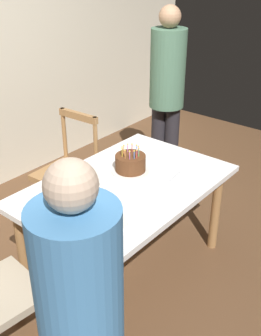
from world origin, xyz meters
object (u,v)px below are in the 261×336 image
birthday_cake (130,164)px  chair_spindle_back (68,173)px  person_guest (167,90)px  dining_table (126,195)px  plate_near_celebrant (110,221)px  person_celebrant (82,323)px  plate_far_side (95,177)px

birthday_cake → chair_spindle_back: (0.03, 0.71, -0.33)m
person_guest → dining_table: bearing=-156.8°
dining_table → person_guest: (1.21, 0.52, 0.36)m
plate_near_celebrant → person_guest: (1.61, 0.73, 0.26)m
birthday_cake → chair_spindle_back: bearing=87.7°
dining_table → birthday_cake: birthday_cake is taller
dining_table → chair_spindle_back: 0.84m
person_celebrant → chair_spindle_back: bearing=49.4°
chair_spindle_back → person_celebrant: person_celebrant is taller
dining_table → plate_far_side: plate_far_side is taller
dining_table → birthday_cake: size_ratio=5.22×
dining_table → chair_spindle_back: chair_spindle_back is taller
dining_table → plate_near_celebrant: plate_near_celebrant is taller
dining_table → birthday_cake: (0.15, 0.09, 0.15)m
chair_spindle_back → dining_table: bearing=-102.9°
birthday_cake → plate_near_celebrant: size_ratio=1.27×
dining_table → person_guest: 1.36m
birthday_cake → person_guest: 1.15m
chair_spindle_back → person_celebrant: size_ratio=0.60×
chair_spindle_back → plate_far_side: bearing=-113.7°
plate_far_side → person_celebrant: size_ratio=0.14×
person_celebrant → person_guest: size_ratio=0.91×
plate_far_side → person_guest: size_ratio=0.13×
dining_table → chair_spindle_back: bearing=77.1°
person_guest → person_celebrant: bearing=-151.8°
person_celebrant → birthday_cake: bearing=32.6°
plate_near_celebrant → plate_far_side: size_ratio=1.00×
person_celebrant → person_guest: (2.34, 1.26, 0.09)m
chair_spindle_back → person_guest: 1.19m
birthday_cake → plate_near_celebrant: (-0.56, -0.30, -0.06)m
dining_table → plate_near_celebrant: 0.47m
dining_table → plate_near_celebrant: size_ratio=6.64×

